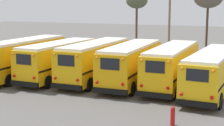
# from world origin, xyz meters

# --- Properties ---
(ground_plane) EXTENTS (160.00, 160.00, 0.00)m
(ground_plane) POSITION_xyz_m (0.00, 0.00, 0.00)
(ground_plane) COLOR #5B5956
(school_bus_0) EXTENTS (2.79, 10.30, 3.34)m
(school_bus_0) POSITION_xyz_m (-8.00, -1.17, 1.81)
(school_bus_0) COLOR #E5A00C
(school_bus_0) RESTS_ON ground
(school_bus_1) EXTENTS (2.59, 9.59, 3.16)m
(school_bus_1) POSITION_xyz_m (-4.80, -0.67, 1.73)
(school_bus_1) COLOR #EAAA0F
(school_bus_1) RESTS_ON ground
(school_bus_2) EXTENTS (2.79, 10.05, 3.24)m
(school_bus_2) POSITION_xyz_m (-1.60, 0.07, 1.77)
(school_bus_2) COLOR #EAAA0F
(school_bus_2) RESTS_ON ground
(school_bus_3) EXTENTS (3.10, 9.96, 3.20)m
(school_bus_3) POSITION_xyz_m (1.60, 0.14, 1.74)
(school_bus_3) COLOR #E5A00C
(school_bus_3) RESTS_ON ground
(school_bus_4) EXTENTS (2.70, 10.14, 3.17)m
(school_bus_4) POSITION_xyz_m (4.80, 0.60, 1.72)
(school_bus_4) COLOR #EAAA0F
(school_bus_4) RESTS_ON ground
(school_bus_5) EXTENTS (2.82, 10.73, 3.02)m
(school_bus_5) POSITION_xyz_m (8.00, -0.14, 1.66)
(school_bus_5) COLOR yellow
(school_bus_5) RESTS_ON ground
(utility_pole) EXTENTS (1.80, 0.25, 8.72)m
(utility_pole) POSITION_xyz_m (1.21, 12.83, 4.57)
(utility_pole) COLOR #75604C
(utility_pole) RESTS_ON ground
(bare_tree_0) EXTENTS (2.92, 2.92, 8.01)m
(bare_tree_0) POSITION_xyz_m (-5.00, 18.96, 6.80)
(bare_tree_0) COLOR brown
(bare_tree_0) RESTS_ON ground
(fence_line) EXTENTS (24.06, 0.06, 1.42)m
(fence_line) POSITION_xyz_m (-0.00, 6.68, 0.99)
(fence_line) COLOR #939399
(fence_line) RESTS_ON ground
(fire_hydrant) EXTENTS (0.24, 0.24, 1.03)m
(fire_hydrant) POSITION_xyz_m (7.11, -8.06, 0.52)
(fire_hydrant) COLOR #B21414
(fire_hydrant) RESTS_ON ground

